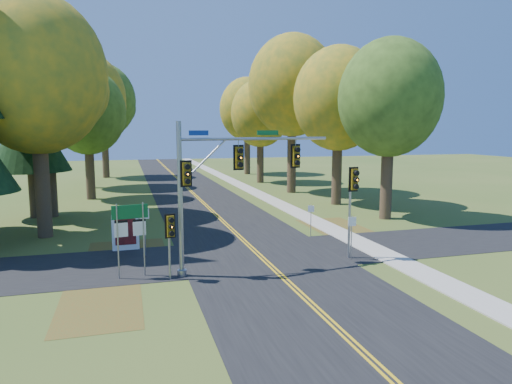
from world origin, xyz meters
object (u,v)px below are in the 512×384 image
object	(u,v)px
east_signal_pole	(353,190)
route_sign_cluster	(130,225)
info_kiosk	(125,233)
traffic_mast	(221,176)

from	to	relation	value
east_signal_pole	route_sign_cluster	distance (m)	10.60
info_kiosk	traffic_mast	bearing A→B (deg)	-51.54
route_sign_cluster	east_signal_pole	bearing A→B (deg)	-8.41
east_signal_pole	route_sign_cluster	world-z (taller)	east_signal_pole
traffic_mast	info_kiosk	world-z (taller)	traffic_mast
east_signal_pole	info_kiosk	xyz separation A→B (m)	(-10.78, 4.79, -2.53)
traffic_mast	east_signal_pole	size ratio (longest dim) A/B	1.61
route_sign_cluster	traffic_mast	bearing A→B (deg)	-11.81
traffic_mast	east_signal_pole	world-z (taller)	traffic_mast
east_signal_pole	info_kiosk	distance (m)	12.07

